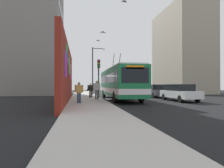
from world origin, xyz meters
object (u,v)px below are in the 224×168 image
at_px(street_lamp, 94,67).
at_px(pedestrian_midblock, 90,89).
at_px(traffic_light, 99,72).
at_px(pedestrian_near_wall, 79,91).
at_px(parked_car_dark_gray, 155,91).
at_px(city_bus, 119,82).
at_px(pedestrian_at_curb, 97,88).
at_px(parked_car_white, 179,92).

bearing_deg(street_lamp, pedestrian_midblock, 172.10).
bearing_deg(street_lamp, traffic_light, 179.19).
distance_m(pedestrian_midblock, pedestrian_near_wall, 6.36).
height_order(parked_car_dark_gray, pedestrian_near_wall, pedestrian_near_wall).
relative_size(pedestrian_near_wall, street_lamp, 0.23).
bearing_deg(city_bus, street_lamp, 15.08).
relative_size(pedestrian_at_curb, traffic_light, 0.45).
bearing_deg(pedestrian_near_wall, street_lamp, -9.51).
xyz_separation_m(pedestrian_near_wall, traffic_light, (5.07, -1.99, 1.79)).
distance_m(city_bus, parked_car_white, 5.95).
bearing_deg(street_lamp, parked_car_white, -144.91).
height_order(pedestrian_at_curb, traffic_light, traffic_light).
height_order(city_bus, pedestrian_at_curb, city_bus).
distance_m(parked_car_white, pedestrian_midblock, 9.06).
height_order(city_bus, pedestrian_midblock, city_bus).
bearing_deg(pedestrian_near_wall, city_bus, -40.01).
height_order(traffic_light, street_lamp, street_lamp).
xyz_separation_m(city_bus, parked_car_dark_gray, (3.10, -5.20, -0.96)).
relative_size(city_bus, street_lamp, 1.71).
bearing_deg(pedestrian_near_wall, pedestrian_midblock, -11.11).
distance_m(pedestrian_midblock, traffic_light, 2.27).
distance_m(pedestrian_midblock, street_lamp, 7.00).
bearing_deg(traffic_light, pedestrian_midblock, 33.28).
height_order(parked_car_dark_gray, street_lamp, street_lamp).
relative_size(parked_car_white, traffic_light, 1.21).
distance_m(pedestrian_at_curb, pedestrian_midblock, 2.44).
bearing_deg(traffic_light, pedestrian_near_wall, 158.54).
bearing_deg(pedestrian_at_curb, street_lamp, -2.78).
relative_size(pedestrian_midblock, traffic_light, 0.39).
bearing_deg(pedestrian_midblock, street_lamp, -7.90).
height_order(parked_car_dark_gray, traffic_light, traffic_light).
relative_size(pedestrian_at_curb, pedestrian_near_wall, 1.14).
height_order(pedestrian_near_wall, street_lamp, street_lamp).
xyz_separation_m(parked_car_dark_gray, street_lamp, (4.48, 7.25, 3.16)).
xyz_separation_m(pedestrian_at_curb, pedestrian_near_wall, (-3.84, 1.68, -0.15)).
bearing_deg(pedestrian_midblock, parked_car_white, -116.39).
relative_size(parked_car_white, pedestrian_midblock, 3.10).
xyz_separation_m(traffic_light, street_lamp, (7.46, -0.10, 1.15)).
bearing_deg(parked_car_dark_gray, parked_car_white, -180.00).
xyz_separation_m(parked_car_white, parked_car_dark_gray, (5.83, 0.00, -0.00)).
bearing_deg(pedestrian_near_wall, parked_car_dark_gray, -49.28).
bearing_deg(parked_car_white, pedestrian_at_curb, 77.99).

